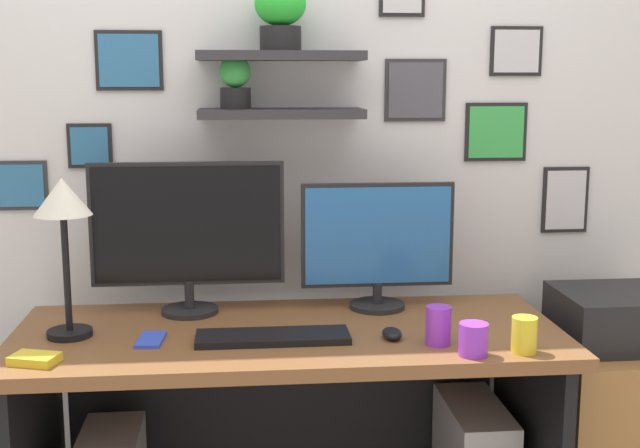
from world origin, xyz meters
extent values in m
cube|color=silver|center=(0.00, 0.44, 1.35)|extent=(4.40, 0.04, 2.70)
cube|color=#2D2D33|center=(0.00, 0.32, 1.38)|extent=(0.53, 0.20, 0.03)
cube|color=#2D2D33|center=(0.00, 0.32, 1.56)|extent=(0.53, 0.20, 0.03)
cylinder|color=black|center=(-0.15, 0.32, 1.43)|extent=(0.10, 0.10, 0.07)
ellipsoid|color=green|center=(-0.15, 0.32, 1.51)|extent=(0.10, 0.10, 0.10)
cylinder|color=black|center=(0.00, 0.32, 1.61)|extent=(0.13, 0.13, 0.08)
ellipsoid|color=green|center=(0.00, 0.32, 1.72)|extent=(0.16, 0.16, 0.14)
cube|color=black|center=(1.00, 0.42, 1.07)|extent=(0.16, 0.02, 0.23)
cube|color=silver|center=(1.00, 0.41, 1.07)|extent=(0.14, 0.00, 0.21)
cube|color=black|center=(0.74, 0.42, 1.31)|extent=(0.22, 0.02, 0.20)
cube|color=green|center=(0.74, 0.41, 1.31)|extent=(0.19, 0.00, 0.18)
cube|color=#2D2D33|center=(-0.87, 0.42, 1.14)|extent=(0.20, 0.02, 0.16)
cube|color=teal|center=(-0.87, 0.41, 1.14)|extent=(0.17, 0.00, 0.14)
cube|color=#2D2D33|center=(0.46, 0.42, 1.45)|extent=(0.21, 0.02, 0.21)
cube|color=#4C4C56|center=(0.46, 0.41, 1.45)|extent=(0.18, 0.00, 0.19)
cube|color=black|center=(0.80, 0.42, 1.58)|extent=(0.18, 0.02, 0.17)
cube|color=silver|center=(0.80, 0.41, 1.58)|extent=(0.16, 0.00, 0.14)
cube|color=black|center=(-0.49, 0.42, 1.55)|extent=(0.22, 0.02, 0.19)
cube|color=teal|center=(-0.49, 0.41, 1.55)|extent=(0.19, 0.00, 0.17)
cube|color=black|center=(-0.63, 0.42, 1.27)|extent=(0.14, 0.02, 0.15)
cube|color=teal|center=(-0.63, 0.41, 1.27)|extent=(0.12, 0.00, 0.12)
cube|color=brown|center=(0.00, 0.00, 0.73)|extent=(1.63, 0.68, 0.04)
cube|color=black|center=(0.76, 0.00, 0.35)|extent=(0.04, 0.62, 0.71)
cube|color=black|center=(0.00, 0.30, 0.39)|extent=(1.43, 0.02, 0.50)
cylinder|color=black|center=(-0.30, 0.21, 0.76)|extent=(0.18, 0.18, 0.02)
cylinder|color=black|center=(-0.30, 0.21, 0.81)|extent=(0.03, 0.03, 0.09)
cube|color=black|center=(-0.30, 0.22, 1.04)|extent=(0.61, 0.02, 0.39)
cube|color=black|center=(-0.30, 0.21, 1.04)|extent=(0.58, 0.00, 0.37)
cylinder|color=black|center=(0.30, 0.21, 0.76)|extent=(0.18, 0.18, 0.02)
cylinder|color=black|center=(0.30, 0.21, 0.80)|extent=(0.03, 0.03, 0.07)
cube|color=black|center=(0.30, 0.22, 0.99)|extent=(0.49, 0.02, 0.34)
cube|color=#2866B2|center=(0.30, 0.21, 0.99)|extent=(0.47, 0.00, 0.31)
cube|color=black|center=(-0.05, -0.09, 0.76)|extent=(0.44, 0.14, 0.02)
ellipsoid|color=black|center=(0.29, -0.11, 0.77)|extent=(0.06, 0.09, 0.03)
cylinder|color=black|center=(-0.64, 0.00, 0.76)|extent=(0.13, 0.13, 0.02)
cylinder|color=black|center=(-0.64, 0.00, 0.94)|extent=(0.02, 0.02, 0.34)
cone|color=white|center=(-0.64, 0.00, 1.16)|extent=(0.16, 0.16, 0.11)
cube|color=blue|center=(-0.40, -0.07, 0.76)|extent=(0.08, 0.15, 0.01)
cylinder|color=purple|center=(0.49, -0.28, 0.80)|extent=(0.08, 0.08, 0.09)
cylinder|color=yellow|center=(0.63, -0.27, 0.80)|extent=(0.07, 0.07, 0.10)
cube|color=yellow|center=(-0.68, -0.23, 0.76)|extent=(0.14, 0.11, 0.02)
cylinder|color=purple|center=(0.41, -0.17, 0.81)|extent=(0.07, 0.07, 0.11)
cube|color=#9E6B38|center=(1.07, 0.09, 0.32)|extent=(0.44, 0.50, 0.65)
cube|color=black|center=(1.07, 0.09, 0.73)|extent=(0.38, 0.34, 0.17)
camera|label=1|loc=(-0.14, -2.38, 1.50)|focal=46.61mm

